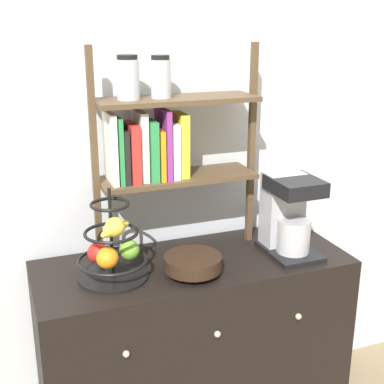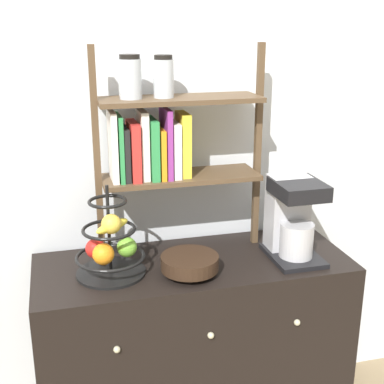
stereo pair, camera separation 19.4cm
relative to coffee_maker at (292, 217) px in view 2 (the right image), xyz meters
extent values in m
cube|color=silver|center=(-0.38, 0.31, 0.35)|extent=(7.00, 0.05, 2.60)
cube|color=black|center=(-0.38, 0.04, -0.56)|extent=(1.20, 0.46, 0.80)
sphere|color=#B2AD8C|center=(-0.71, -0.20, -0.33)|extent=(0.02, 0.02, 0.02)
sphere|color=#B2AD8C|center=(-0.38, -0.20, -0.33)|extent=(0.02, 0.02, 0.02)
sphere|color=#B2AD8C|center=(-0.05, -0.20, -0.33)|extent=(0.02, 0.02, 0.02)
cube|color=black|center=(0.00, -0.03, -0.15)|extent=(0.18, 0.25, 0.02)
cube|color=#B7B7BC|center=(0.00, 0.04, 0.01)|extent=(0.15, 0.10, 0.29)
cylinder|color=#B7B7BC|center=(0.00, -0.05, -0.07)|extent=(0.13, 0.13, 0.13)
cube|color=black|center=(0.00, -0.04, 0.13)|extent=(0.17, 0.20, 0.06)
cylinder|color=black|center=(-0.70, 0.01, -0.15)|extent=(0.25, 0.25, 0.01)
cylinder|color=black|center=(-0.70, 0.01, 0.02)|extent=(0.01, 0.01, 0.33)
torus|color=black|center=(-0.70, 0.01, -0.09)|extent=(0.25, 0.25, 0.01)
torus|color=black|center=(-0.70, 0.01, 0.02)|extent=(0.19, 0.19, 0.01)
torus|color=black|center=(-0.70, 0.01, 0.12)|extent=(0.14, 0.14, 0.01)
sphere|color=red|center=(-0.75, 0.02, -0.05)|extent=(0.07, 0.07, 0.07)
sphere|color=#6BAD33|center=(-0.64, 0.00, -0.05)|extent=(0.07, 0.07, 0.07)
sphere|color=orange|center=(-0.72, -0.04, -0.05)|extent=(0.08, 0.08, 0.08)
ellipsoid|color=yellow|center=(-0.69, -0.01, 0.04)|extent=(0.14, 0.12, 0.04)
sphere|color=gold|center=(-0.69, -0.03, 0.05)|extent=(0.07, 0.07, 0.07)
cylinder|color=black|center=(-0.42, -0.06, -0.15)|extent=(0.12, 0.12, 0.02)
cylinder|color=black|center=(-0.42, -0.06, -0.11)|extent=(0.21, 0.21, 0.05)
cube|color=brown|center=(-0.71, 0.16, 0.24)|extent=(0.02, 0.02, 0.80)
cube|color=brown|center=(-0.09, 0.16, 0.24)|extent=(0.02, 0.02, 0.80)
cube|color=brown|center=(-0.40, 0.16, 0.15)|extent=(0.60, 0.20, 0.02)
cube|color=brown|center=(-0.40, 0.16, 0.44)|extent=(0.60, 0.20, 0.02)
cube|color=white|center=(-0.65, 0.16, 0.28)|extent=(0.02, 0.15, 0.26)
cube|color=#2D8C47|center=(-0.63, 0.16, 0.28)|extent=(0.02, 0.15, 0.24)
cube|color=black|center=(-0.61, 0.16, 0.25)|extent=(0.02, 0.14, 0.20)
cube|color=red|center=(-0.58, 0.16, 0.26)|extent=(0.03, 0.16, 0.21)
cube|color=white|center=(-0.54, 0.16, 0.28)|extent=(0.03, 0.13, 0.25)
cube|color=#2D8C47|center=(-0.51, 0.16, 0.27)|extent=(0.03, 0.16, 0.22)
cube|color=orange|center=(-0.48, 0.16, 0.25)|extent=(0.02, 0.16, 0.19)
cube|color=#8C338C|center=(-0.45, 0.16, 0.28)|extent=(0.02, 0.16, 0.26)
cube|color=white|center=(-0.43, 0.16, 0.26)|extent=(0.03, 0.15, 0.21)
cube|color=yellow|center=(-0.39, 0.16, 0.27)|extent=(0.03, 0.13, 0.24)
cylinder|color=silver|center=(-0.58, 0.16, 0.52)|extent=(0.08, 0.08, 0.14)
cylinder|color=black|center=(-0.58, 0.16, 0.60)|extent=(0.07, 0.07, 0.02)
cylinder|color=silver|center=(-0.46, 0.16, 0.52)|extent=(0.07, 0.07, 0.14)
cylinder|color=black|center=(-0.46, 0.16, 0.59)|extent=(0.07, 0.07, 0.02)
camera|label=1|loc=(-1.04, -1.69, 0.73)|focal=50.00mm
camera|label=2|loc=(-0.86, -1.75, 0.73)|focal=50.00mm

